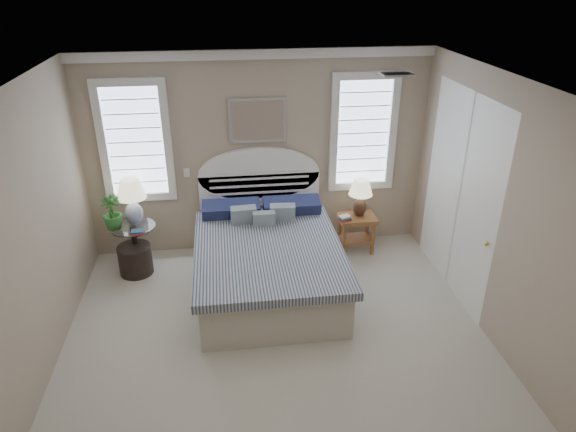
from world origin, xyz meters
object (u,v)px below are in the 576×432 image
Objects in this scene: nightstand_right at (356,225)px; lamp_left at (132,196)px; side_table_left at (135,243)px; floor_pot at (135,260)px; lamp_right at (361,193)px; bed at (267,257)px.

nightstand_right is 0.88× the size of lamp_left.
side_table_left is 1.48× the size of floor_pot.
floor_pot is at bearing -95.65° from side_table_left.
side_table_left is 1.19× the size of nightstand_right.
lamp_right is (2.99, 0.14, 0.46)m from side_table_left.
nightstand_right is (2.95, 0.10, -0.00)m from side_table_left.
lamp_left is at bearing -179.17° from lamp_right.
lamp_right is (0.04, 0.04, 0.46)m from nightstand_right.
bed reaches higher than floor_pot.
bed reaches higher than lamp_right.
lamp_left is 2.97m from lamp_right.
bed is 4.29× the size of nightstand_right.
lamp_left is (-1.63, 0.69, 0.61)m from bed.
lamp_right is at bearing 45.12° from nightstand_right.
nightstand_right is (1.30, 0.69, 0.00)m from bed.
nightstand_right is 1.25× the size of floor_pot.
floor_pot is 0.81× the size of lamp_right.
floor_pot is at bearing -99.33° from lamp_left.
lamp_left is (0.02, 0.09, 0.61)m from side_table_left.
lamp_left is (-2.93, -0.01, 0.61)m from nightstand_right.
nightstand_right is 0.47m from lamp_right.
floor_pot is 0.70× the size of lamp_left.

